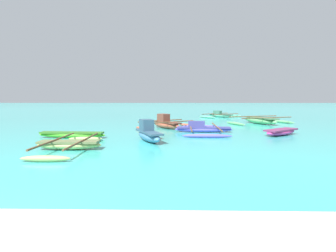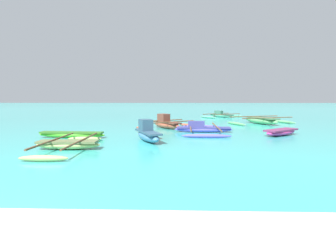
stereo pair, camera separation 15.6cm
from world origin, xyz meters
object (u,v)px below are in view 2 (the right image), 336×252
(moored_boat_1, at_px, (281,132))
(moored_boat_3, at_px, (202,129))
(moored_boat_2, at_px, (147,134))
(moored_boat_6, at_px, (221,115))
(moored_boat_7, at_px, (68,144))
(moored_boat_4, at_px, (261,120))
(moored_boat_5, at_px, (166,124))
(moored_boat_0, at_px, (72,134))

(moored_boat_1, height_order, moored_boat_3, moored_boat_3)
(moored_boat_2, xyz_separation_m, moored_boat_6, (5.94, 15.53, -0.12))
(moored_boat_1, relative_size, moored_boat_6, 0.50)
(moored_boat_3, xyz_separation_m, moored_boat_7, (-5.55, -5.23, -0.02))
(moored_boat_4, relative_size, moored_boat_5, 1.29)
(moored_boat_3, bearing_deg, moored_boat_0, -158.21)
(moored_boat_3, height_order, moored_boat_6, moored_boat_6)
(moored_boat_4, bearing_deg, moored_boat_5, -86.63)
(moored_boat_1, bearing_deg, moored_boat_4, 43.94)
(moored_boat_2, relative_size, moored_boat_6, 0.55)
(moored_boat_6, bearing_deg, moored_boat_4, -24.55)
(moored_boat_1, xyz_separation_m, moored_boat_6, (-0.78, 13.53, 0.03))
(moored_boat_1, xyz_separation_m, moored_boat_5, (-6.07, 3.11, 0.12))
(moored_boat_0, xyz_separation_m, moored_boat_6, (9.72, 14.70, 0.04))
(moored_boat_2, bearing_deg, moored_boat_4, 113.51)
(moored_boat_1, bearing_deg, moored_boat_0, 149.15)
(moored_boat_6, bearing_deg, moored_boat_2, -59.00)
(moored_boat_4, height_order, moored_boat_6, moored_boat_6)
(moored_boat_5, xyz_separation_m, moored_boat_7, (-3.41, -7.16, -0.12))
(moored_boat_2, bearing_deg, moored_boat_7, -77.19)
(moored_boat_0, bearing_deg, moored_boat_5, 47.38)
(moored_boat_1, distance_m, moored_boat_6, 13.55)
(moored_boat_1, bearing_deg, moored_boat_2, 159.41)
(moored_boat_2, height_order, moored_boat_7, moored_boat_2)
(moored_boat_4, xyz_separation_m, moored_boat_5, (-7.05, -3.15, 0.04))
(moored_boat_7, bearing_deg, moored_boat_6, 62.21)
(moored_boat_0, relative_size, moored_boat_5, 0.84)
(moored_boat_3, relative_size, moored_boat_7, 1.13)
(moored_boat_2, bearing_deg, moored_boat_3, 115.36)
(moored_boat_0, height_order, moored_boat_4, moored_boat_4)
(moored_boat_0, distance_m, moored_boat_6, 17.63)
(moored_boat_4, bearing_deg, moored_boat_0, -77.76)
(moored_boat_5, bearing_deg, moored_boat_1, 26.34)
(moored_boat_7, bearing_deg, moored_boat_0, 108.05)
(moored_boat_6, bearing_deg, moored_boat_3, -52.43)
(moored_boat_6, distance_m, moored_boat_7, 19.61)
(moored_boat_0, distance_m, moored_boat_4, 13.67)
(moored_boat_2, xyz_separation_m, moored_boat_4, (7.69, 8.26, -0.07))
(moored_boat_2, distance_m, moored_boat_7, 3.44)
(moored_boat_5, relative_size, moored_boat_6, 0.86)
(moored_boat_3, xyz_separation_m, moored_boat_6, (3.16, 12.35, 0.01))
(moored_boat_2, relative_size, moored_boat_3, 0.54)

